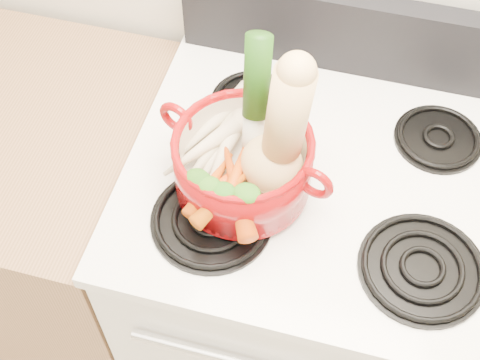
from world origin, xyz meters
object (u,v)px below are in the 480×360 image
(squash, at_px, (285,132))
(stove_body, at_px, (309,289))
(dutch_oven, at_px, (243,164))
(leek, at_px, (254,106))

(squash, bearing_deg, stove_body, 62.87)
(stove_body, xyz_separation_m, dutch_oven, (-0.15, -0.07, 0.57))
(leek, bearing_deg, squash, -39.05)
(dutch_oven, height_order, leek, leek)
(stove_body, distance_m, squash, 0.69)
(dutch_oven, relative_size, squash, 0.86)
(leek, bearing_deg, stove_body, 6.28)
(stove_body, relative_size, squash, 3.17)
(leek, bearing_deg, dutch_oven, -107.32)
(dutch_oven, xyz_separation_m, squash, (0.07, 0.00, 0.11))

